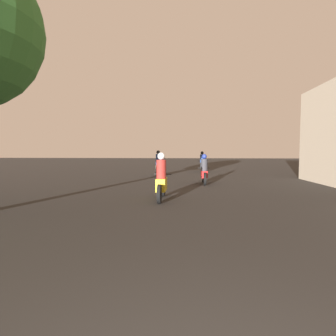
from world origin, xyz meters
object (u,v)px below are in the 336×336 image
(motorcycle_yellow, at_px, (161,181))
(motorcycle_white, at_px, (158,166))
(motorcycle_black, at_px, (202,164))
(motorcycle_red, at_px, (204,172))

(motorcycle_yellow, relative_size, motorcycle_white, 0.91)
(motorcycle_yellow, relative_size, motorcycle_black, 0.96)
(motorcycle_red, height_order, motorcycle_black, motorcycle_black)
(motorcycle_red, bearing_deg, motorcycle_white, 132.03)
(motorcycle_yellow, distance_m, motorcycle_white, 8.59)
(motorcycle_black, bearing_deg, motorcycle_yellow, -91.20)
(motorcycle_red, distance_m, motorcycle_white, 4.92)
(motorcycle_red, distance_m, motorcycle_black, 7.69)
(motorcycle_red, relative_size, motorcycle_white, 0.94)
(motorcycle_yellow, relative_size, motorcycle_red, 0.97)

